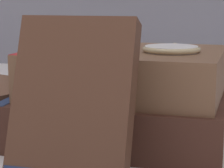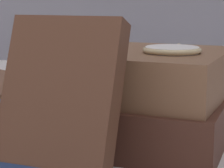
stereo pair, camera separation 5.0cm
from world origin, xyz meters
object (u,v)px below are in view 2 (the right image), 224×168
at_px(book_flat_top, 126,72).
at_px(pocket_watch, 172,50).
at_px(book_leaning_front, 59,106).
at_px(book_flat_bottom, 119,115).

relative_size(book_flat_top, pocket_watch, 3.27).
distance_m(book_flat_top, book_leaning_front, 0.13).
bearing_deg(pocket_watch, book_leaning_front, -116.81).
xyz_separation_m(book_flat_top, pocket_watch, (0.05, -0.01, 0.03)).
relative_size(book_flat_bottom, pocket_watch, 3.56).
bearing_deg(pocket_watch, book_flat_bottom, 170.59).
bearing_deg(book_flat_bottom, book_leaning_front, -92.22).
height_order(book_flat_top, pocket_watch, pocket_watch).
bearing_deg(book_flat_bottom, pocket_watch, -10.24).
bearing_deg(book_flat_top, book_leaning_front, -92.02).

